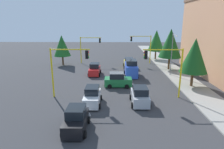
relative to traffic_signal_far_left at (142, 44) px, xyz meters
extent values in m
plane|color=#353538|center=(14.00, -5.74, -4.21)|extent=(120.00, 120.00, 0.00)
cube|color=gray|center=(9.00, 4.76, -4.13)|extent=(80.00, 4.00, 0.15)
cube|color=silver|center=(26.30, -8.74, -4.20)|extent=(2.20, 0.36, 0.01)
cone|color=silver|center=(25.00, -8.74, -4.20)|extent=(0.01, 1.10, 1.10)
cylinder|color=yellow|center=(0.00, 1.76, -1.22)|extent=(0.18, 0.18, 5.97)
cylinder|color=yellow|center=(0.00, -0.49, 1.61)|extent=(0.12, 4.50, 0.12)
cube|color=black|center=(0.00, -2.38, 1.03)|extent=(0.36, 0.32, 0.96)
sphere|color=red|center=(0.00, -2.56, 1.33)|extent=(0.18, 0.18, 0.18)
sphere|color=yellow|center=(0.00, -2.56, 1.03)|extent=(0.18, 0.18, 0.18)
sphere|color=green|center=(0.00, -2.56, 0.73)|extent=(0.18, 0.18, 0.18)
cylinder|color=yellow|center=(20.00, -13.24, -1.26)|extent=(0.18, 0.18, 5.88)
cylinder|color=yellow|center=(20.00, -10.99, 1.53)|extent=(0.12, 4.50, 0.12)
cube|color=black|center=(20.00, -9.10, 0.95)|extent=(0.36, 0.32, 0.96)
sphere|color=red|center=(20.00, -8.92, 1.25)|extent=(0.18, 0.18, 0.18)
sphere|color=yellow|center=(20.00, -8.92, 0.95)|extent=(0.18, 0.18, 0.18)
sphere|color=green|center=(20.00, -8.92, 0.65)|extent=(0.18, 0.18, 0.18)
cylinder|color=yellow|center=(20.00, 1.76, -1.27)|extent=(0.18, 0.18, 5.87)
cylinder|color=yellow|center=(20.00, -0.49, 1.52)|extent=(0.12, 4.50, 0.12)
cube|color=black|center=(20.00, -2.38, 0.94)|extent=(0.36, 0.32, 0.96)
sphere|color=red|center=(20.00, -2.56, 1.24)|extent=(0.18, 0.18, 0.18)
sphere|color=yellow|center=(20.00, -2.56, 0.94)|extent=(0.18, 0.18, 0.18)
sphere|color=green|center=(20.00, -2.56, 0.64)|extent=(0.18, 0.18, 0.18)
cylinder|color=yellow|center=(0.00, -13.24, -1.39)|extent=(0.18, 0.18, 5.64)
cylinder|color=yellow|center=(0.00, -10.99, 1.28)|extent=(0.12, 4.50, 0.12)
cube|color=black|center=(0.00, -9.10, 0.70)|extent=(0.36, 0.32, 0.96)
sphere|color=red|center=(0.00, -8.92, 1.00)|extent=(0.18, 0.18, 0.18)
sphere|color=yellow|center=(0.00, -8.92, 0.70)|extent=(0.18, 0.18, 0.18)
sphere|color=green|center=(0.00, -8.92, 0.40)|extent=(0.18, 0.18, 0.18)
cylinder|color=slate|center=(10.00, 3.46, -0.71)|extent=(0.14, 0.14, 7.00)
cylinder|color=slate|center=(10.90, 3.46, 2.59)|extent=(1.80, 0.10, 0.10)
ellipsoid|color=silver|center=(11.80, 3.46, 2.44)|extent=(0.56, 0.28, 0.20)
cylinder|color=brown|center=(6.00, 4.26, -2.91)|extent=(0.36, 0.36, 2.59)
cone|color=#19511E|center=(6.00, 4.26, 0.78)|extent=(4.15, 4.15, 5.19)
cylinder|color=brown|center=(2.00, -16.74, -3.14)|extent=(0.36, 0.36, 2.13)
cone|color=#1E6023|center=(2.00, -16.74, -0.15)|extent=(3.40, 3.40, 4.26)
cylinder|color=brown|center=(-4.00, 3.76, -3.01)|extent=(0.36, 0.36, 2.39)
cone|color=#1E6023|center=(-4.00, 3.76, 0.37)|extent=(3.82, 3.82, 4.77)
cylinder|color=brown|center=(16.00, 4.76, -3.06)|extent=(0.36, 0.36, 2.30)
cone|color=#19511E|center=(16.00, 4.76, 0.20)|extent=(3.68, 3.68, 4.60)
cube|color=blue|center=(10.51, -3.21, -3.12)|extent=(4.80, 1.90, 1.85)
cube|color=black|center=(10.75, -3.21, -1.81)|extent=(2.50, 1.67, 0.76)
cylinder|color=black|center=(9.02, -4.22, -3.91)|extent=(0.60, 0.20, 0.60)
cylinder|color=black|center=(9.02, -2.20, -3.91)|extent=(0.60, 0.20, 0.60)
cylinder|color=black|center=(12.00, -4.22, -3.91)|extent=(0.60, 0.20, 0.60)
cylinder|color=black|center=(12.00, -2.20, -3.91)|extent=(0.60, 0.20, 0.60)
cube|color=black|center=(27.44, -9.13, -3.52)|extent=(3.69, 1.66, 1.05)
cube|color=black|center=(27.26, -9.13, -2.61)|extent=(1.92, 1.46, 0.76)
cylinder|color=black|center=(28.59, -8.24, -3.91)|extent=(0.60, 0.20, 0.60)
cylinder|color=black|center=(28.59, -10.02, -3.91)|extent=(0.60, 0.20, 0.60)
cylinder|color=black|center=(26.30, -8.24, -3.91)|extent=(0.60, 0.20, 0.60)
cylinder|color=black|center=(26.30, -10.02, -3.91)|extent=(0.60, 0.20, 0.60)
cube|color=red|center=(9.77, -9.34, -3.52)|extent=(3.91, 1.70, 1.05)
cube|color=black|center=(9.57, -9.34, -2.61)|extent=(2.03, 1.50, 0.76)
cylinder|color=black|center=(10.98, -8.42, -3.91)|extent=(0.60, 0.20, 0.60)
cylinder|color=black|center=(10.98, -10.25, -3.91)|extent=(0.60, 0.20, 0.60)
cylinder|color=black|center=(8.56, -8.42, -3.91)|extent=(0.60, 0.20, 0.60)
cylinder|color=black|center=(8.56, -10.25, -3.91)|extent=(0.60, 0.20, 0.60)
cube|color=#1E7238|center=(16.00, -5.43, -3.52)|extent=(1.80, 3.75, 1.05)
cube|color=black|center=(16.00, -5.62, -2.61)|extent=(1.58, 1.95, 0.76)
cylinder|color=black|center=(15.04, -4.27, -3.91)|extent=(0.20, 0.60, 0.60)
cylinder|color=black|center=(16.96, -4.27, -3.91)|extent=(0.20, 0.60, 0.60)
cylinder|color=black|center=(15.04, -6.60, -3.91)|extent=(0.20, 0.60, 0.60)
cylinder|color=black|center=(16.96, -6.60, -3.91)|extent=(0.20, 0.60, 0.60)
cube|color=yellow|center=(4.13, -3.13, -3.52)|extent=(4.01, 1.76, 1.05)
cube|color=black|center=(4.33, -3.13, -2.61)|extent=(2.08, 1.55, 0.76)
cylinder|color=black|center=(2.89, -4.07, -3.91)|extent=(0.60, 0.20, 0.60)
cylinder|color=black|center=(2.89, -2.20, -3.91)|extent=(0.60, 0.20, 0.60)
cylinder|color=black|center=(5.37, -4.07, -3.91)|extent=(0.60, 0.20, 0.60)
cylinder|color=black|center=(5.37, -2.20, -3.91)|extent=(0.60, 0.20, 0.60)
cube|color=#B2B5BA|center=(21.87, -3.15, -3.52)|extent=(3.82, 1.72, 1.05)
cube|color=black|center=(22.06, -3.15, -2.61)|extent=(1.98, 1.51, 0.76)
cylinder|color=black|center=(20.69, -4.07, -3.91)|extent=(0.60, 0.20, 0.60)
cylinder|color=black|center=(20.69, -2.23, -3.91)|extent=(0.60, 0.20, 0.60)
cylinder|color=black|center=(23.06, -4.07, -3.91)|extent=(0.60, 0.20, 0.60)
cylinder|color=black|center=(23.06, -2.23, -3.91)|extent=(0.60, 0.20, 0.60)
cube|color=white|center=(22.15, -8.37, -3.52)|extent=(3.84, 1.63, 1.05)
cube|color=black|center=(21.95, -8.37, -2.61)|extent=(2.00, 1.43, 0.76)
cylinder|color=black|center=(23.34, -7.49, -3.91)|extent=(0.60, 0.20, 0.60)
cylinder|color=black|center=(23.34, -9.24, -3.91)|extent=(0.60, 0.20, 0.60)
cylinder|color=black|center=(20.96, -7.49, -3.91)|extent=(0.60, 0.20, 0.60)
cylinder|color=black|center=(20.96, -9.24, -3.91)|extent=(0.60, 0.20, 0.60)
camera|label=1|loc=(42.03, -5.95, 4.56)|focal=31.35mm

